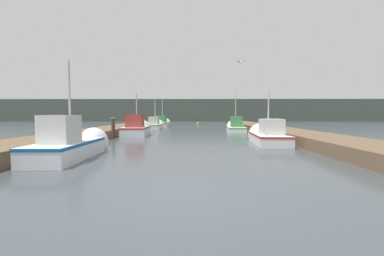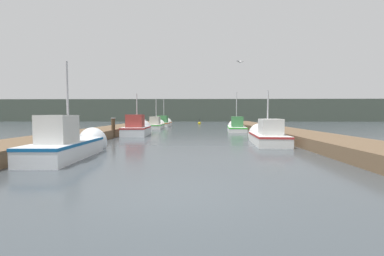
{
  "view_description": "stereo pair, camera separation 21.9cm",
  "coord_description": "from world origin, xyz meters",
  "px_view_note": "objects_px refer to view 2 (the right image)",
  "views": [
    {
      "loc": [
        0.24,
        -5.09,
        1.68
      ],
      "look_at": [
        0.02,
        13.86,
        0.64
      ],
      "focal_mm": 24.0,
      "sensor_mm": 36.0,
      "label": 1
    },
    {
      "loc": [
        0.46,
        -5.08,
        1.68
      ],
      "look_at": [
        0.02,
        13.86,
        0.64
      ],
      "focal_mm": 24.0,
      "sensor_mm": 36.0,
      "label": 2
    }
  ],
  "objects_px": {
    "fishing_boat_4": "(157,125)",
    "mooring_piling_2": "(145,124)",
    "seagull_lead": "(240,62)",
    "mooring_piling_1": "(158,122)",
    "channel_buoy": "(199,123)",
    "fishing_boat_0": "(70,144)",
    "mooring_piling_0": "(113,128)",
    "fishing_boat_2": "(137,128)",
    "fishing_boat_1": "(267,136)",
    "fishing_boat_3": "(236,127)",
    "fishing_boat_5": "(164,123)"
  },
  "relations": [
    {
      "from": "fishing_boat_4",
      "to": "mooring_piling_2",
      "type": "relative_size",
      "value": 5.73
    },
    {
      "from": "seagull_lead",
      "to": "mooring_piling_1",
      "type": "bearing_deg",
      "value": -101.98
    },
    {
      "from": "fishing_boat_4",
      "to": "channel_buoy",
      "type": "height_order",
      "value": "fishing_boat_4"
    },
    {
      "from": "fishing_boat_0",
      "to": "channel_buoy",
      "type": "distance_m",
      "value": 32.57
    },
    {
      "from": "fishing_boat_0",
      "to": "mooring_piling_0",
      "type": "height_order",
      "value": "fishing_boat_0"
    },
    {
      "from": "fishing_boat_2",
      "to": "channel_buoy",
      "type": "bearing_deg",
      "value": 73.56
    },
    {
      "from": "fishing_boat_1",
      "to": "fishing_boat_2",
      "type": "xyz_separation_m",
      "value": [
        -8.78,
        5.55,
        0.08
      ]
    },
    {
      "from": "fishing_boat_3",
      "to": "mooring_piling_2",
      "type": "bearing_deg",
      "value": 164.99
    },
    {
      "from": "fishing_boat_0",
      "to": "mooring_piling_0",
      "type": "xyz_separation_m",
      "value": [
        -1.0,
        8.16,
        0.21
      ]
    },
    {
      "from": "fishing_boat_4",
      "to": "mooring_piling_1",
      "type": "height_order",
      "value": "fishing_boat_4"
    },
    {
      "from": "fishing_boat_1",
      "to": "channel_buoy",
      "type": "xyz_separation_m",
      "value": [
        -3.71,
        27.23,
        -0.3
      ]
    },
    {
      "from": "fishing_boat_4",
      "to": "fishing_boat_5",
      "type": "height_order",
      "value": "fishing_boat_5"
    },
    {
      "from": "fishing_boat_2",
      "to": "fishing_boat_5",
      "type": "relative_size",
      "value": 0.75
    },
    {
      "from": "fishing_boat_5",
      "to": "fishing_boat_0",
      "type": "bearing_deg",
      "value": -91.08
    },
    {
      "from": "fishing_boat_0",
      "to": "fishing_boat_4",
      "type": "distance_m",
      "value": 19.96
    },
    {
      "from": "fishing_boat_1",
      "to": "mooring_piling_0",
      "type": "xyz_separation_m",
      "value": [
        -9.95,
        3.25,
        0.27
      ]
    },
    {
      "from": "fishing_boat_3",
      "to": "seagull_lead",
      "type": "bearing_deg",
      "value": -92.23
    },
    {
      "from": "seagull_lead",
      "to": "channel_buoy",
      "type": "bearing_deg",
      "value": -117.79
    },
    {
      "from": "fishing_boat_1",
      "to": "mooring_piling_1",
      "type": "distance_m",
      "value": 26.35
    },
    {
      "from": "mooring_piling_0",
      "to": "seagull_lead",
      "type": "bearing_deg",
      "value": -9.79
    },
    {
      "from": "fishing_boat_3",
      "to": "fishing_boat_2",
      "type": "bearing_deg",
      "value": -142.98
    },
    {
      "from": "mooring_piling_1",
      "to": "mooring_piling_2",
      "type": "bearing_deg",
      "value": -90.11
    },
    {
      "from": "fishing_boat_0",
      "to": "mooring_piling_2",
      "type": "bearing_deg",
      "value": 91.9
    },
    {
      "from": "fishing_boat_5",
      "to": "fishing_boat_1",
      "type": "bearing_deg",
      "value": -67.35
    },
    {
      "from": "fishing_boat_2",
      "to": "mooring_piling_1",
      "type": "xyz_separation_m",
      "value": [
        -1.29,
        18.79,
        -0.03
      ]
    },
    {
      "from": "mooring_piling_2",
      "to": "channel_buoy",
      "type": "bearing_deg",
      "value": 63.21
    },
    {
      "from": "fishing_boat_4",
      "to": "seagull_lead",
      "type": "distance_m",
      "value": 15.93
    },
    {
      "from": "fishing_boat_5",
      "to": "mooring_piling_2",
      "type": "relative_size",
      "value": 6.04
    },
    {
      "from": "fishing_boat_0",
      "to": "fishing_boat_4",
      "type": "bearing_deg",
      "value": 88.09
    },
    {
      "from": "mooring_piling_0",
      "to": "fishing_boat_5",
      "type": "bearing_deg",
      "value": 85.45
    },
    {
      "from": "fishing_boat_1",
      "to": "mooring_piling_1",
      "type": "height_order",
      "value": "fishing_boat_1"
    },
    {
      "from": "fishing_boat_3",
      "to": "mooring_piling_0",
      "type": "height_order",
      "value": "fishing_boat_3"
    },
    {
      "from": "fishing_boat_2",
      "to": "seagull_lead",
      "type": "bearing_deg",
      "value": -30.22
    },
    {
      "from": "fishing_boat_1",
      "to": "fishing_boat_4",
      "type": "height_order",
      "value": "fishing_boat_4"
    },
    {
      "from": "fishing_boat_3",
      "to": "mooring_piling_0",
      "type": "xyz_separation_m",
      "value": [
        -9.83,
        -7.72,
        0.31
      ]
    },
    {
      "from": "fishing_boat_5",
      "to": "channel_buoy",
      "type": "height_order",
      "value": "fishing_boat_5"
    },
    {
      "from": "fishing_boat_2",
      "to": "fishing_boat_5",
      "type": "bearing_deg",
      "value": 85.99
    },
    {
      "from": "fishing_boat_1",
      "to": "channel_buoy",
      "type": "height_order",
      "value": "fishing_boat_1"
    },
    {
      "from": "fishing_boat_1",
      "to": "mooring_piling_2",
      "type": "bearing_deg",
      "value": 128.69
    },
    {
      "from": "fishing_boat_0",
      "to": "mooring_piling_2",
      "type": "height_order",
      "value": "fishing_boat_0"
    },
    {
      "from": "fishing_boat_0",
      "to": "fishing_boat_2",
      "type": "distance_m",
      "value": 10.47
    },
    {
      "from": "channel_buoy",
      "to": "seagull_lead",
      "type": "bearing_deg",
      "value": -84.58
    },
    {
      "from": "fishing_boat_5",
      "to": "fishing_boat_3",
      "type": "bearing_deg",
      "value": -48.11
    },
    {
      "from": "fishing_boat_2",
      "to": "mooring_piling_1",
      "type": "distance_m",
      "value": 18.84
    },
    {
      "from": "mooring_piling_1",
      "to": "mooring_piling_0",
      "type": "bearing_deg",
      "value": -89.67
    },
    {
      "from": "fishing_boat_3",
      "to": "mooring_piling_1",
      "type": "height_order",
      "value": "fishing_boat_3"
    },
    {
      "from": "fishing_boat_3",
      "to": "seagull_lead",
      "type": "relative_size",
      "value": 11.96
    },
    {
      "from": "fishing_boat_3",
      "to": "channel_buoy",
      "type": "xyz_separation_m",
      "value": [
        -3.59,
        16.26,
        -0.26
      ]
    },
    {
      "from": "fishing_boat_0",
      "to": "mooring_piling_0",
      "type": "relative_size",
      "value": 3.35
    },
    {
      "from": "fishing_boat_0",
      "to": "fishing_boat_3",
      "type": "bearing_deg",
      "value": 59.5
    }
  ]
}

